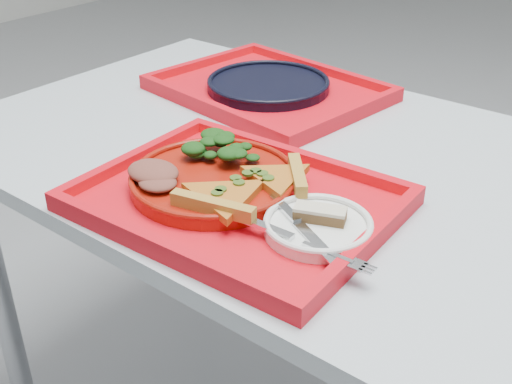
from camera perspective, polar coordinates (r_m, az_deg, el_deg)
table at (r=1.10m, az=10.39°, el=-2.26°), size 1.60×0.80×0.75m
tray_main at (r=0.97m, az=-1.68°, el=-1.02°), size 0.46×0.37×0.01m
tray_far at (r=1.39m, az=1.10°, el=8.88°), size 0.49×0.41×0.01m
dinner_plate at (r=1.00m, az=-3.76°, el=0.95°), size 0.26×0.26×0.02m
side_plate at (r=0.89m, az=5.53°, el=-3.24°), size 0.15×0.15×0.01m
navy_plate at (r=1.39m, az=1.10°, el=9.42°), size 0.26×0.26×0.02m
pizza_slice_a at (r=0.92m, az=-2.81°, el=-0.20°), size 0.16×0.17×0.02m
pizza_slice_b at (r=0.97m, az=1.86°, el=1.48°), size 0.17×0.17×0.02m
salad_heap at (r=1.03m, az=-2.99°, el=3.93°), size 0.10×0.09×0.05m
meat_portion at (r=0.99m, az=-9.13°, el=1.78°), size 0.09×0.07×0.03m
dessert_bar at (r=0.89m, az=5.71°, el=-1.94°), size 0.08×0.05×0.02m
knife at (r=0.87m, az=4.16°, el=-3.11°), size 0.17×0.10×0.01m
fork at (r=0.84m, az=4.11°, el=-4.43°), size 0.19×0.03×0.01m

